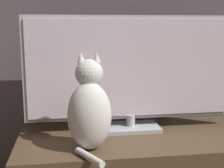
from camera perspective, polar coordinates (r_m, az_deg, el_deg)
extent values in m
cube|color=#B7B7BC|center=(1.65, 3.42, -7.93)|extent=(0.29, 0.18, 0.02)
cylinder|color=#B7B7BC|center=(1.64, 3.44, -6.63)|extent=(0.04, 0.04, 0.06)
cube|color=#B7B7BC|center=(1.59, 3.49, 2.95)|extent=(1.07, 0.02, 0.53)
cube|color=silver|center=(1.57, 3.59, 2.88)|extent=(1.04, 0.01, 0.49)
ellipsoid|color=silver|center=(1.36, -4.14, -5.87)|extent=(0.21, 0.19, 0.30)
ellipsoid|color=black|center=(1.42, -4.09, -5.75)|extent=(0.11, 0.07, 0.16)
sphere|color=silver|center=(1.35, -4.22, 1.99)|extent=(0.13, 0.13, 0.12)
cone|color=silver|center=(1.34, -5.70, 4.86)|extent=(0.04, 0.04, 0.04)
cone|color=silver|center=(1.34, -2.82, 4.89)|extent=(0.04, 0.04, 0.04)
cylinder|color=silver|center=(1.29, -4.15, -13.19)|extent=(0.11, 0.17, 0.03)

